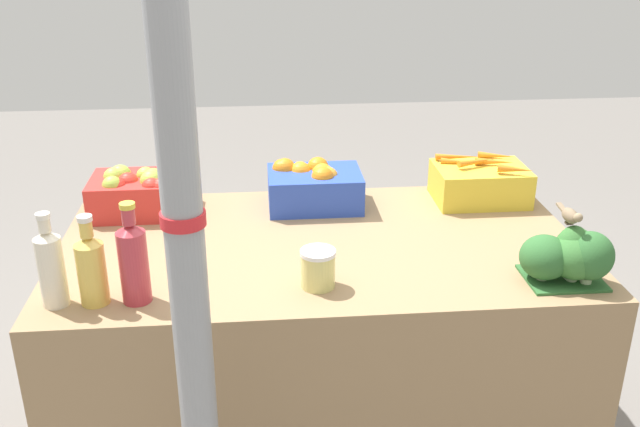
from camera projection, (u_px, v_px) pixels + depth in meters
name	position (u px, v px, depth m)	size (l,w,h in m)	color
market_table	(320.00, 350.00, 2.48)	(1.68, 0.93, 0.83)	#937551
support_pole	(187.00, 265.00, 1.54)	(0.10, 0.10, 2.23)	gray
apple_crate	(138.00, 191.00, 2.50)	(0.33, 0.24, 0.17)	red
orange_crate	(314.00, 185.00, 2.57)	(0.33, 0.24, 0.17)	#2847B7
carrot_crate	(480.00, 183.00, 2.62)	(0.33, 0.25, 0.17)	gold
broccoli_pile	(571.00, 255.00, 2.03)	(0.25, 0.20, 0.17)	#2D602D
juice_bottle_cloudy	(51.00, 266.00, 1.90)	(0.07, 0.07, 0.27)	beige
juice_bottle_golden	(91.00, 268.00, 1.91)	(0.08, 0.08, 0.26)	gold
juice_bottle_ruby	(133.00, 261.00, 1.92)	(0.08, 0.08, 0.29)	#B2333D
pickle_jar	(318.00, 268.00, 2.02)	(0.10, 0.10, 0.11)	#D1CC75
sparrow_bird	(571.00, 216.00, 2.00)	(0.04, 0.14, 0.05)	#4C3D2D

